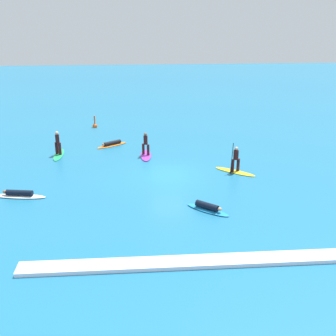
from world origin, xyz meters
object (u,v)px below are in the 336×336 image
(surfer_on_white_board, at_px, (19,195))
(surfer_on_purple_board, at_px, (146,151))
(surfer_on_yellow_board, at_px, (235,165))
(surfer_on_orange_board, at_px, (112,144))
(surfer_on_blue_board, at_px, (208,208))
(marker_buoy, at_px, (95,125))
(surfer_on_green_board, at_px, (58,149))

(surfer_on_white_board, height_order, surfer_on_purple_board, surfer_on_purple_board)
(surfer_on_yellow_board, distance_m, surfer_on_orange_board, 10.65)
(surfer_on_blue_board, xyz_separation_m, surfer_on_yellow_board, (2.75, 5.52, 0.33))
(surfer_on_purple_board, relative_size, marker_buoy, 2.24)
(surfer_on_blue_board, bearing_deg, surfer_on_yellow_board, 103.60)
(surfer_on_purple_board, bearing_deg, surfer_on_blue_board, 19.23)
(surfer_on_blue_board, relative_size, surfer_on_yellow_board, 0.89)
(marker_buoy, bearing_deg, surfer_on_white_board, -101.26)
(surfer_on_yellow_board, height_order, marker_buoy, surfer_on_yellow_board)
(surfer_on_white_board, xyz_separation_m, marker_buoy, (3.02, 15.17, 0.03))
(surfer_on_purple_board, xyz_separation_m, marker_buoy, (-4.46, 8.44, -0.21))
(surfer_on_white_board, bearing_deg, surfer_on_purple_board, -128.84)
(surfer_on_white_board, distance_m, surfer_on_green_board, 7.48)
(surfer_on_white_board, relative_size, surfer_on_orange_board, 1.25)
(marker_buoy, bearing_deg, surfer_on_blue_board, -67.02)
(surfer_on_white_board, xyz_separation_m, surfer_on_purple_board, (7.48, 6.72, 0.23))
(surfer_on_green_board, bearing_deg, surfer_on_yellow_board, -110.17)
(surfer_on_yellow_board, distance_m, marker_buoy, 15.97)
(surfer_on_yellow_board, bearing_deg, surfer_on_white_board, 52.04)
(surfer_on_orange_board, bearing_deg, marker_buoy, -107.25)
(surfer_on_green_board, height_order, surfer_on_purple_board, surfer_on_green_board)
(surfer_on_blue_board, distance_m, surfer_on_yellow_board, 6.17)
(surfer_on_purple_board, bearing_deg, marker_buoy, -151.22)
(surfer_on_blue_board, distance_m, surfer_on_orange_board, 13.29)
(surfer_on_yellow_board, distance_m, surfer_on_green_board, 13.05)
(surfer_on_white_board, height_order, surfer_on_blue_board, surfer_on_blue_board)
(surfer_on_white_board, height_order, marker_buoy, marker_buoy)
(surfer_on_green_board, relative_size, marker_buoy, 2.42)
(surfer_on_blue_board, xyz_separation_m, surfer_on_green_board, (-9.52, 9.97, 0.32))
(surfer_on_white_board, xyz_separation_m, surfer_on_blue_board, (10.54, -2.57, 0.02))
(surfer_on_blue_board, bearing_deg, surfer_on_white_board, -153.68)
(surfer_on_blue_board, bearing_deg, surfer_on_purple_board, 148.31)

